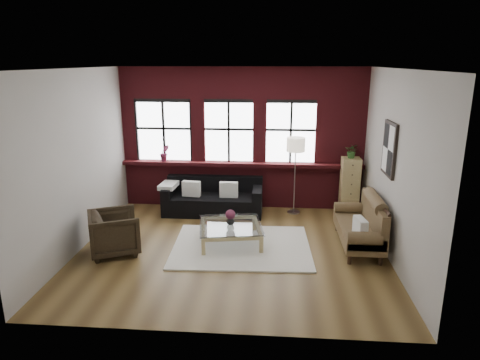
# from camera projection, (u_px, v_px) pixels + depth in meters

# --- Properties ---
(floor) EXTENTS (5.50, 5.50, 0.00)m
(floor) POSITION_uv_depth(u_px,v_px,m) (232.00, 249.00, 7.81)
(floor) COLOR brown
(floor) RESTS_ON ground
(ceiling) EXTENTS (5.50, 5.50, 0.00)m
(ceiling) POSITION_uv_depth(u_px,v_px,m) (231.00, 69.00, 6.94)
(ceiling) COLOR white
(ceiling) RESTS_ON ground
(wall_back) EXTENTS (5.50, 0.00, 5.50)m
(wall_back) POSITION_uv_depth(u_px,v_px,m) (242.00, 139.00, 9.77)
(wall_back) COLOR #AAA69E
(wall_back) RESTS_ON ground
(wall_front) EXTENTS (5.50, 0.00, 5.50)m
(wall_front) POSITION_uv_depth(u_px,v_px,m) (211.00, 214.00, 4.98)
(wall_front) COLOR #AAA69E
(wall_front) RESTS_ON ground
(wall_left) EXTENTS (0.00, 5.00, 5.00)m
(wall_left) POSITION_uv_depth(u_px,v_px,m) (77.00, 161.00, 7.58)
(wall_left) COLOR #AAA69E
(wall_left) RESTS_ON ground
(wall_right) EXTENTS (0.00, 5.00, 5.00)m
(wall_right) POSITION_uv_depth(u_px,v_px,m) (394.00, 167.00, 7.17)
(wall_right) COLOR #AAA69E
(wall_right) RESTS_ON ground
(brick_backwall) EXTENTS (5.50, 0.12, 3.20)m
(brick_backwall) POSITION_uv_depth(u_px,v_px,m) (242.00, 139.00, 9.72)
(brick_backwall) COLOR #5C151C
(brick_backwall) RESTS_ON floor
(sill_ledge) EXTENTS (5.50, 0.30, 0.08)m
(sill_ledge) POSITION_uv_depth(u_px,v_px,m) (242.00, 164.00, 9.78)
(sill_ledge) COLOR #5C151C
(sill_ledge) RESTS_ON brick_backwall
(window_left) EXTENTS (1.38, 0.10, 1.50)m
(window_left) POSITION_uv_depth(u_px,v_px,m) (164.00, 131.00, 9.82)
(window_left) COLOR black
(window_left) RESTS_ON brick_backwall
(window_mid) EXTENTS (1.38, 0.10, 1.50)m
(window_mid) POSITION_uv_depth(u_px,v_px,m) (229.00, 132.00, 9.71)
(window_mid) COLOR black
(window_mid) RESTS_ON brick_backwall
(window_right) EXTENTS (1.38, 0.10, 1.50)m
(window_right) POSITION_uv_depth(u_px,v_px,m) (291.00, 133.00, 9.60)
(window_right) COLOR black
(window_right) RESTS_ON brick_backwall
(wall_poster) EXTENTS (0.05, 0.74, 0.94)m
(wall_poster) POSITION_uv_depth(u_px,v_px,m) (389.00, 149.00, 7.39)
(wall_poster) COLOR black
(wall_poster) RESTS_ON wall_right
(shag_rug) EXTENTS (2.58, 2.06, 0.03)m
(shag_rug) POSITION_uv_depth(u_px,v_px,m) (241.00, 246.00, 7.90)
(shag_rug) COLOR silver
(shag_rug) RESTS_ON floor
(dark_sofa) EXTENTS (2.19, 0.89, 0.79)m
(dark_sofa) POSITION_uv_depth(u_px,v_px,m) (213.00, 196.00, 9.57)
(dark_sofa) COLOR black
(dark_sofa) RESTS_ON floor
(pillow_a) EXTENTS (0.42, 0.20, 0.34)m
(pillow_a) POSITION_uv_depth(u_px,v_px,m) (191.00, 189.00, 9.46)
(pillow_a) COLOR silver
(pillow_a) RESTS_ON dark_sofa
(pillow_b) EXTENTS (0.40, 0.14, 0.34)m
(pillow_b) POSITION_uv_depth(u_px,v_px,m) (229.00, 190.00, 9.39)
(pillow_b) COLOR silver
(pillow_b) RESTS_ON dark_sofa
(vintage_settee) EXTENTS (0.77, 1.73, 0.92)m
(vintage_settee) POSITION_uv_depth(u_px,v_px,m) (359.00, 223.00, 7.82)
(vintage_settee) COLOR brown
(vintage_settee) RESTS_ON floor
(pillow_settee) EXTENTS (0.20, 0.40, 0.34)m
(pillow_settee) POSITION_uv_depth(u_px,v_px,m) (360.00, 228.00, 7.29)
(pillow_settee) COLOR silver
(pillow_settee) RESTS_ON vintage_settee
(armchair) EXTENTS (1.11, 1.10, 0.77)m
(armchair) POSITION_uv_depth(u_px,v_px,m) (115.00, 233.00, 7.57)
(armchair) COLOR black
(armchair) RESTS_ON floor
(coffee_table) EXTENTS (1.32, 1.32, 0.38)m
(coffee_table) POSITION_uv_depth(u_px,v_px,m) (231.00, 234.00, 8.03)
(coffee_table) COLOR tan
(coffee_table) RESTS_ON shag_rug
(vase) EXTENTS (0.17, 0.17, 0.16)m
(vase) POSITION_uv_depth(u_px,v_px,m) (230.00, 220.00, 7.96)
(vase) COLOR #B2B2B2
(vase) RESTS_ON coffee_table
(flowers) EXTENTS (0.19, 0.19, 0.19)m
(flowers) POSITION_uv_depth(u_px,v_px,m) (230.00, 214.00, 7.93)
(flowers) COLOR #61213A
(flowers) RESTS_ON vase
(drawer_chest) EXTENTS (0.39, 0.39, 1.28)m
(drawer_chest) POSITION_uv_depth(u_px,v_px,m) (350.00, 186.00, 9.44)
(drawer_chest) COLOR tan
(drawer_chest) RESTS_ON floor
(potted_plant_top) EXTENTS (0.35, 0.33, 0.32)m
(potted_plant_top) POSITION_uv_depth(u_px,v_px,m) (352.00, 151.00, 9.23)
(potted_plant_top) COLOR #2D5923
(potted_plant_top) RESTS_ON drawer_chest
(floor_lamp) EXTENTS (0.40, 0.40, 1.87)m
(floor_lamp) POSITION_uv_depth(u_px,v_px,m) (295.00, 173.00, 9.43)
(floor_lamp) COLOR #A5A5A8
(floor_lamp) RESTS_ON floor
(sill_plant) EXTENTS (0.26, 0.24, 0.39)m
(sill_plant) POSITION_uv_depth(u_px,v_px,m) (164.00, 153.00, 9.82)
(sill_plant) COLOR #61213A
(sill_plant) RESTS_ON sill_ledge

